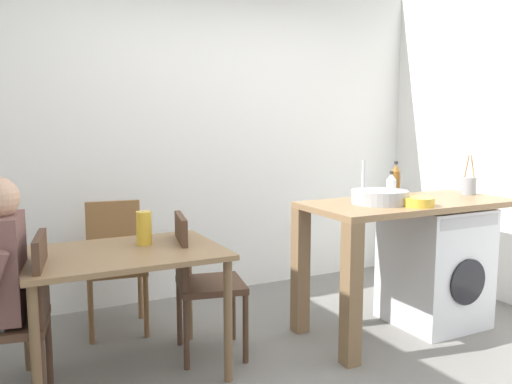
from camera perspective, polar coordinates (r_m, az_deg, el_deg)
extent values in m
plane|color=slate|center=(3.25, 5.96, -19.21)|extent=(5.46, 5.46, 0.00)
cube|color=white|center=(4.47, -6.06, 6.08)|extent=(4.60, 0.10, 2.70)
cube|color=olive|center=(3.08, -14.21, -6.48)|extent=(1.10, 0.76, 0.03)
cylinder|color=brown|center=(2.83, -22.75, -16.08)|extent=(0.05, 0.05, 0.71)
cylinder|color=brown|center=(3.04, -3.05, -13.77)|extent=(0.05, 0.05, 0.71)
cylinder|color=brown|center=(3.44, -23.57, -11.83)|extent=(0.05, 0.05, 0.71)
cylinder|color=brown|center=(3.62, -7.32, -10.29)|extent=(0.05, 0.05, 0.71)
cube|color=#4C3323|center=(3.00, -25.51, -12.87)|extent=(0.46, 0.46, 0.04)
cube|color=#4C3323|center=(2.91, -22.23, -8.68)|extent=(0.10, 0.38, 0.45)
cylinder|color=#4C3323|center=(2.90, -22.11, -18.24)|extent=(0.04, 0.04, 0.45)
cylinder|color=#4C3323|center=(3.23, -21.51, -15.51)|extent=(0.04, 0.04, 0.45)
cube|color=#4C3323|center=(3.36, -4.92, -9.99)|extent=(0.47, 0.47, 0.04)
cube|color=#4C3323|center=(3.27, -8.08, -6.41)|extent=(0.11, 0.38, 0.45)
cylinder|color=#4C3323|center=(3.63, -2.51, -12.36)|extent=(0.04, 0.04, 0.45)
cylinder|color=#4C3323|center=(3.30, -1.14, -14.42)|extent=(0.04, 0.04, 0.45)
cylinder|color=#4C3323|center=(3.58, -8.29, -12.74)|extent=(0.04, 0.04, 0.45)
cylinder|color=#4C3323|center=(3.24, -7.55, -14.90)|extent=(0.04, 0.04, 0.45)
cube|color=olive|center=(3.84, -14.92, -7.99)|extent=(0.45, 0.45, 0.04)
cube|color=olive|center=(3.96, -15.20, -4.17)|extent=(0.38, 0.09, 0.45)
cylinder|color=olive|center=(3.75, -11.81, -11.88)|extent=(0.04, 0.04, 0.45)
cylinder|color=olive|center=(3.73, -17.44, -12.18)|extent=(0.04, 0.04, 0.45)
cylinder|color=olive|center=(4.09, -12.42, -10.25)|extent=(0.04, 0.04, 0.45)
cylinder|color=olive|center=(4.07, -17.55, -10.51)|extent=(0.04, 0.04, 0.45)
cube|color=brown|center=(2.92, -25.85, -7.32)|extent=(0.26, 0.37, 0.52)
cylinder|color=brown|center=(3.12, -25.59, -6.62)|extent=(0.20, 0.12, 0.31)
cube|color=olive|center=(3.81, 16.24, -1.23)|extent=(1.50, 0.68, 0.04)
cube|color=brown|center=(3.25, 10.27, -10.86)|extent=(0.10, 0.10, 0.88)
cube|color=brown|center=(3.71, 4.82, -8.45)|extent=(0.10, 0.10, 0.88)
cube|color=silver|center=(4.08, 18.72, -7.50)|extent=(0.60, 0.60, 0.86)
cylinder|color=black|center=(3.89, 21.93, -9.02)|extent=(0.32, 0.02, 0.32)
cube|color=#B2B2B7|center=(3.80, 22.15, -3.02)|extent=(0.54, 0.01, 0.08)
cylinder|color=#9EA0A5|center=(3.62, 13.24, -0.52)|extent=(0.38, 0.38, 0.09)
cylinder|color=#B2B2B7|center=(3.75, 11.52, 1.26)|extent=(0.02, 0.02, 0.28)
cylinder|color=silver|center=(3.80, 14.42, 0.24)|extent=(0.07, 0.07, 0.15)
cone|color=silver|center=(3.79, 14.46, 1.63)|extent=(0.06, 0.06, 0.04)
cylinder|color=#262626|center=(3.79, 14.47, 2.06)|extent=(0.03, 0.03, 0.02)
cylinder|color=brown|center=(3.93, 14.85, 0.77)|extent=(0.07, 0.07, 0.19)
cone|color=brown|center=(3.91, 14.91, 2.54)|extent=(0.06, 0.06, 0.05)
cylinder|color=#262626|center=(3.91, 14.93, 3.08)|extent=(0.03, 0.03, 0.02)
cylinder|color=gold|center=(3.58, 17.14, -1.01)|extent=(0.21, 0.21, 0.06)
cylinder|color=olive|center=(3.58, 17.15, -0.78)|extent=(0.17, 0.17, 0.03)
cylinder|color=gray|center=(4.28, 22.02, 0.61)|extent=(0.11, 0.11, 0.13)
cylinder|color=#99724C|center=(4.26, 21.85, 2.54)|extent=(0.01, 0.04, 0.18)
cylinder|color=#99724C|center=(4.27, 22.41, 2.53)|extent=(0.01, 0.05, 0.18)
cylinder|color=gold|center=(3.19, -12.03, -3.84)|extent=(0.09, 0.09, 0.20)
cube|color=#B2B2B7|center=(3.70, 16.74, -1.13)|extent=(0.15, 0.06, 0.01)
cube|color=#262628|center=(3.70, 16.74, -1.13)|extent=(0.15, 0.06, 0.01)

